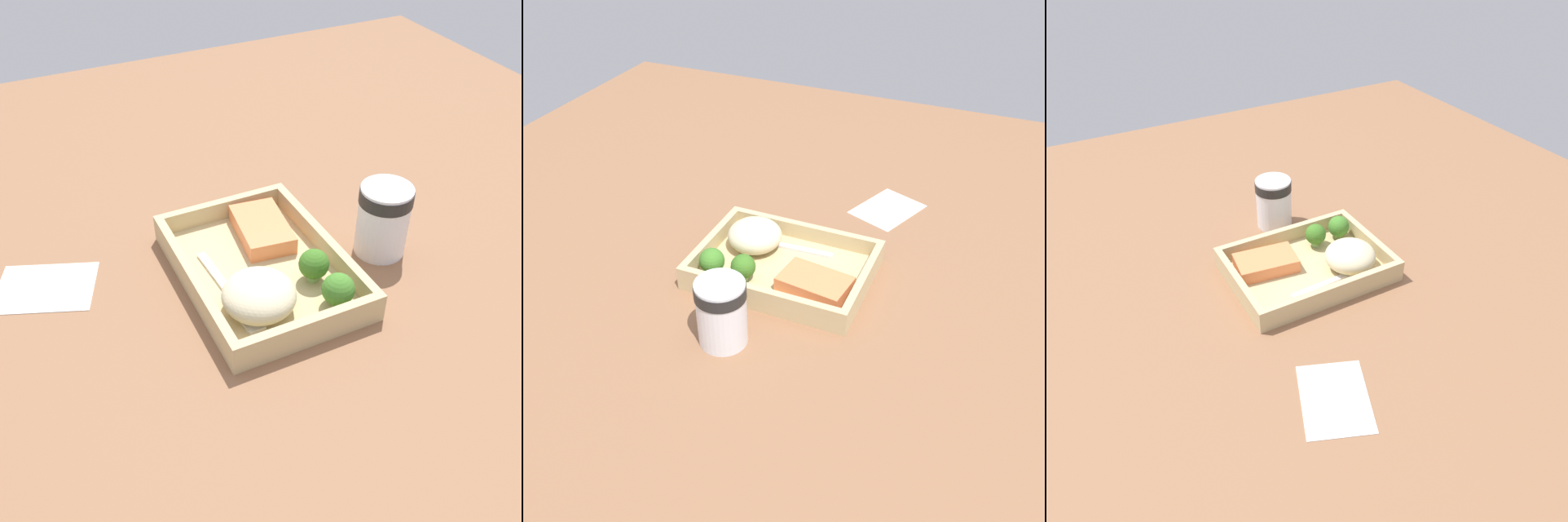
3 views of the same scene
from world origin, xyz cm
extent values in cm
cube|color=brown|center=(0.00, 0.00, -1.00)|extent=(160.00, 160.00, 2.00)
cube|color=tan|center=(0.00, 0.00, 0.60)|extent=(27.64, 19.98, 1.20)
cube|color=tan|center=(0.00, -9.39, 2.62)|extent=(27.64, 1.20, 2.84)
cube|color=tan|center=(0.00, 9.39, 2.62)|extent=(27.64, 1.20, 2.84)
cube|color=tan|center=(-13.22, 0.00, 2.62)|extent=(1.20, 17.58, 2.84)
cube|color=tan|center=(13.22, 0.00, 2.62)|extent=(1.20, 17.58, 2.84)
cube|color=#EC804C|center=(-6.54, 3.32, 2.44)|extent=(11.40, 7.89, 2.49)
ellipsoid|color=beige|center=(6.78, -3.50, 3.68)|extent=(9.06, 9.06, 4.96)
cylinder|color=#7EA25B|center=(9.96, 5.58, 1.88)|extent=(1.55, 1.55, 1.36)
sphere|color=#3F7A28|center=(9.96, 5.58, 3.68)|extent=(4.07, 4.07, 4.07)
cylinder|color=#7EAF68|center=(4.67, 5.19, 1.97)|extent=(1.49, 1.49, 1.54)
sphere|color=#3A6F21|center=(4.67, 5.19, 3.82)|extent=(3.93, 3.93, 3.93)
cube|color=silver|center=(0.49, -5.70, 1.42)|extent=(12.44, 1.76, 0.44)
cube|color=silver|center=(8.38, -5.28, 1.42)|extent=(3.51, 2.38, 0.44)
cylinder|color=white|center=(1.91, 17.33, 5.08)|extent=(6.98, 6.98, 10.16)
cylinder|color=black|center=(1.91, 17.33, 8.85)|extent=(7.19, 7.19, 1.83)
cube|color=white|center=(-10.06, -26.12, 0.12)|extent=(13.28, 15.03, 0.24)
camera|label=1|loc=(55.01, -26.40, 52.98)|focal=42.00mm
camera|label=2|loc=(-30.85, 72.03, 60.46)|focal=42.00mm
camera|label=3|loc=(-34.67, -62.99, 57.41)|focal=35.00mm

